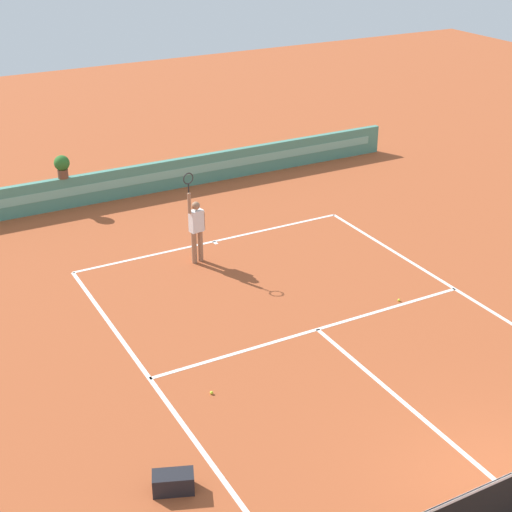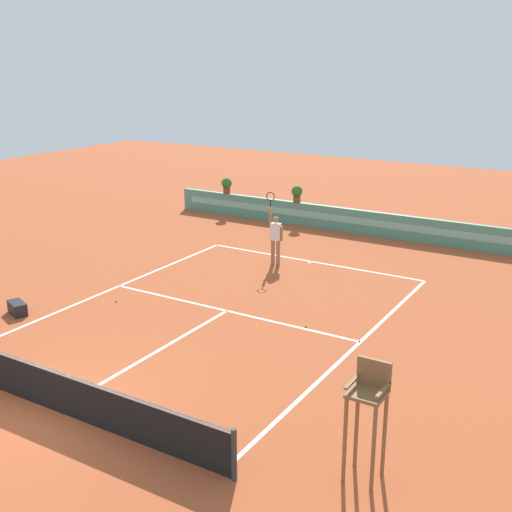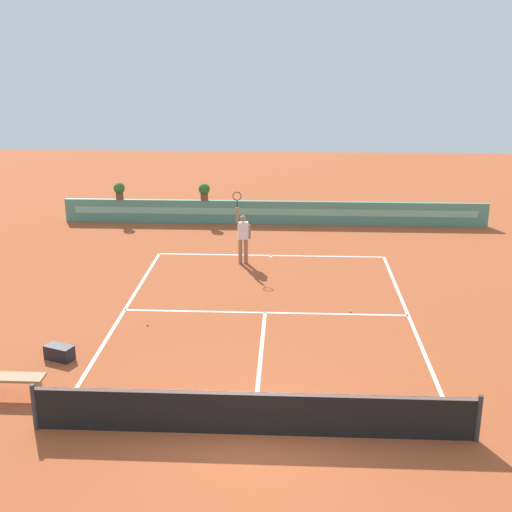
{
  "view_description": "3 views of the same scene",
  "coord_description": "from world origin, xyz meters",
  "px_view_note": "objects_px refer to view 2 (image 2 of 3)",
  "views": [
    {
      "loc": [
        -8.54,
        -6.38,
        9.28
      ],
      "look_at": [
        -0.38,
        8.66,
        1.0
      ],
      "focal_mm": 54.49,
      "sensor_mm": 36.0,
      "label": 1
    },
    {
      "loc": [
        9.61,
        -7.9,
        6.94
      ],
      "look_at": [
        -0.38,
        8.66,
        1.0
      ],
      "focal_mm": 45.09,
      "sensor_mm": 36.0,
      "label": 2
    },
    {
      "loc": [
        0.66,
        -11.93,
        7.56
      ],
      "look_at": [
        -0.38,
        8.66,
        1.0
      ],
      "focal_mm": 48.0,
      "sensor_mm": 36.0,
      "label": 3
    }
  ],
  "objects_px": {
    "umpire_chair": "(368,407)",
    "gear_bag": "(17,308)",
    "tennis_ball_mid_court": "(306,325)",
    "potted_plant_far_left": "(227,185)",
    "tennis_player": "(275,236)",
    "potted_plant_left": "(297,193)",
    "tennis_ball_near_baseline": "(117,301)"
  },
  "relations": [
    {
      "from": "tennis_player",
      "to": "potted_plant_left",
      "type": "relative_size",
      "value": 3.57
    },
    {
      "from": "tennis_player",
      "to": "tennis_ball_mid_court",
      "type": "distance_m",
      "value": 5.63
    },
    {
      "from": "potted_plant_left",
      "to": "potted_plant_far_left",
      "type": "relative_size",
      "value": 1.0
    },
    {
      "from": "tennis_ball_mid_court",
      "to": "tennis_player",
      "type": "bearing_deg",
      "value": 128.13
    },
    {
      "from": "tennis_ball_mid_court",
      "to": "umpire_chair",
      "type": "bearing_deg",
      "value": -54.31
    },
    {
      "from": "gear_bag",
      "to": "tennis_ball_mid_court",
      "type": "height_order",
      "value": "gear_bag"
    },
    {
      "from": "potted_plant_far_left",
      "to": "tennis_ball_near_baseline",
      "type": "bearing_deg",
      "value": -72.93
    },
    {
      "from": "potted_plant_left",
      "to": "potted_plant_far_left",
      "type": "distance_m",
      "value": 3.65
    },
    {
      "from": "tennis_ball_near_baseline",
      "to": "tennis_ball_mid_court",
      "type": "distance_m",
      "value": 5.82
    },
    {
      "from": "tennis_ball_mid_court",
      "to": "tennis_ball_near_baseline",
      "type": "bearing_deg",
      "value": -167.52
    },
    {
      "from": "tennis_ball_near_baseline",
      "to": "potted_plant_left",
      "type": "distance_m",
      "value": 11.17
    },
    {
      "from": "umpire_chair",
      "to": "tennis_player",
      "type": "relative_size",
      "value": 0.83
    },
    {
      "from": "potted_plant_left",
      "to": "potted_plant_far_left",
      "type": "bearing_deg",
      "value": 180.0
    },
    {
      "from": "potted_plant_far_left",
      "to": "umpire_chair",
      "type": "bearing_deg",
      "value": -49.55
    },
    {
      "from": "tennis_ball_mid_court",
      "to": "potted_plant_far_left",
      "type": "xyz_separation_m",
      "value": [
        -9.09,
        9.83,
        1.38
      ]
    },
    {
      "from": "potted_plant_left",
      "to": "gear_bag",
      "type": "bearing_deg",
      "value": -98.52
    },
    {
      "from": "gear_bag",
      "to": "potted_plant_left",
      "type": "distance_m",
      "value": 13.46
    },
    {
      "from": "umpire_chair",
      "to": "gear_bag",
      "type": "relative_size",
      "value": 3.06
    },
    {
      "from": "gear_bag",
      "to": "tennis_ball_near_baseline",
      "type": "relative_size",
      "value": 10.29
    },
    {
      "from": "gear_bag",
      "to": "tennis_ball_mid_court",
      "type": "xyz_separation_m",
      "value": [
        7.43,
        3.43,
        -0.15
      ]
    },
    {
      "from": "umpire_chair",
      "to": "tennis_ball_near_baseline",
      "type": "xyz_separation_m",
      "value": [
        -9.49,
        4.04,
        -1.31
      ]
    },
    {
      "from": "tennis_player",
      "to": "potted_plant_far_left",
      "type": "relative_size",
      "value": 3.57
    },
    {
      "from": "gear_bag",
      "to": "potted_plant_far_left",
      "type": "distance_m",
      "value": 13.41
    },
    {
      "from": "tennis_player",
      "to": "tennis_ball_near_baseline",
      "type": "bearing_deg",
      "value": -111.97
    },
    {
      "from": "umpire_chair",
      "to": "gear_bag",
      "type": "xyz_separation_m",
      "value": [
        -11.24,
        1.87,
        -1.16
      ]
    },
    {
      "from": "gear_bag",
      "to": "tennis_ball_mid_court",
      "type": "relative_size",
      "value": 10.29
    },
    {
      "from": "tennis_ball_mid_court",
      "to": "potted_plant_left",
      "type": "height_order",
      "value": "potted_plant_left"
    },
    {
      "from": "umpire_chair",
      "to": "tennis_ball_mid_court",
      "type": "height_order",
      "value": "umpire_chair"
    },
    {
      "from": "potted_plant_far_left",
      "to": "potted_plant_left",
      "type": "bearing_deg",
      "value": 0.0
    },
    {
      "from": "gear_bag",
      "to": "tennis_ball_near_baseline",
      "type": "xyz_separation_m",
      "value": [
        1.74,
        2.17,
        -0.15
      ]
    },
    {
      "from": "umpire_chair",
      "to": "gear_bag",
      "type": "height_order",
      "value": "umpire_chair"
    },
    {
      "from": "tennis_player",
      "to": "tennis_ball_mid_court",
      "type": "height_order",
      "value": "tennis_player"
    }
  ]
}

